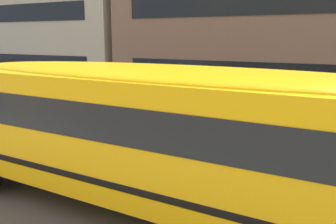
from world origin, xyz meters
TOP-DOWN VIEW (x-y plane):
  - ground_plane at (0.00, 0.00)m, footprint 400.00×400.00m
  - sidewalk_far at (0.00, 7.11)m, footprint 120.00×3.00m
  - lane_centreline at (0.00, 0.00)m, footprint 110.00×0.16m
  - school_bus at (1.05, -1.95)m, footprint 13.86×3.58m

SIDE VIEW (x-z plane):
  - ground_plane at x=0.00m, z-range 0.00..0.00m
  - lane_centreline at x=0.00m, z-range 0.00..0.01m
  - sidewalk_far at x=0.00m, z-range 0.00..0.01m
  - school_bus at x=1.05m, z-range 0.29..3.37m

